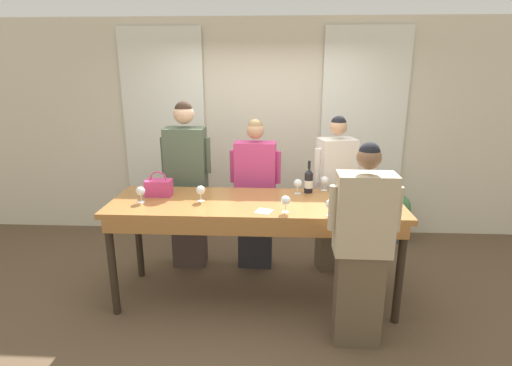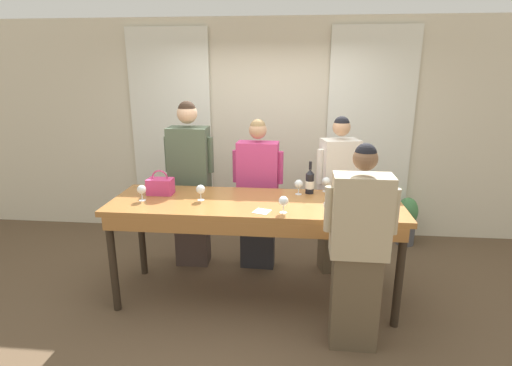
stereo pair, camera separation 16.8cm
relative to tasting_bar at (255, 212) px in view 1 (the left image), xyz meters
name	(u,v)px [view 1 (the left image)]	position (x,y,z in m)	size (l,w,h in m)	color
ground_plane	(256,296)	(0.00, 0.03, -0.90)	(18.00, 18.00, 0.00)	brown
wall_back	(263,130)	(0.00, 1.77, 0.50)	(12.00, 0.06, 2.80)	beige
curtain_panel_left	(165,134)	(-1.29, 1.70, 0.44)	(1.06, 0.03, 2.69)	white
curtain_panel_right	(362,136)	(1.29, 1.70, 0.44)	(1.06, 0.03, 2.69)	white
tasting_bar	(255,212)	(0.00, 0.00, 0.00)	(2.69, 0.85, 1.00)	#9E6633
wine_bottle	(309,181)	(0.51, 0.32, 0.21)	(0.08, 0.08, 0.32)	black
handbag	(159,187)	(-0.94, 0.15, 0.18)	(0.24, 0.16, 0.24)	#C63870
wine_glass_front_left	(141,191)	(-1.05, -0.06, 0.20)	(0.08, 0.08, 0.15)	white
wine_glass_front_mid	(201,190)	(-0.51, 0.00, 0.20)	(0.08, 0.08, 0.15)	white
wine_glass_front_right	(331,204)	(0.64, -0.33, 0.20)	(0.08, 0.08, 0.15)	white
wine_glass_center_left	(384,182)	(1.25, 0.36, 0.20)	(0.08, 0.08, 0.15)	white
wine_glass_center_mid	(325,181)	(0.67, 0.39, 0.20)	(0.08, 0.08, 0.15)	white
wine_glass_center_right	(298,184)	(0.40, 0.27, 0.20)	(0.08, 0.08, 0.15)	white
wine_glass_back_left	(360,204)	(0.89, -0.30, 0.20)	(0.08, 0.08, 0.15)	white
wine_glass_back_mid	(380,194)	(1.12, -0.03, 0.20)	(0.08, 0.08, 0.15)	white
wine_glass_back_right	(286,201)	(0.27, -0.26, 0.20)	(0.08, 0.08, 0.15)	white
wine_glass_near_host	(384,199)	(1.12, -0.16, 0.20)	(0.08, 0.08, 0.15)	white
napkin	(264,211)	(0.09, -0.25, 0.10)	(0.17, 0.17, 0.00)	white
guest_olive_jacket	(187,185)	(-0.79, 0.68, 0.04)	(0.54, 0.28, 1.86)	#473833
guest_pink_top	(255,195)	(-0.04, 0.68, -0.05)	(0.55, 0.24, 1.68)	#28282D
guest_cream_sweater	(335,194)	(0.82, 0.68, -0.03)	(0.49, 0.34, 1.72)	brown
host_pouring	(362,248)	(0.86, -0.61, -0.06)	(0.55, 0.24, 1.68)	brown
potted_plant	(400,218)	(1.80, 1.45, -0.58)	(0.25, 0.25, 0.62)	#4C4C51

